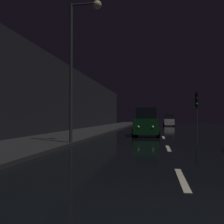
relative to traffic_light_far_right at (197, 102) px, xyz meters
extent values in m
cube|color=black|center=(-4.71, -5.25, -3.45)|extent=(26.42, 84.00, 0.02)
cube|color=#28282B|center=(-11.72, -5.25, -3.36)|extent=(4.40, 84.00, 0.15)
cube|color=black|center=(-14.32, -8.75, -0.04)|extent=(0.80, 63.00, 6.79)
cube|color=beige|center=(-4.71, -26.75, -3.43)|extent=(0.16, 2.20, 0.01)
cube|color=beige|center=(-4.71, -20.97, -3.43)|extent=(0.16, 2.20, 0.01)
cube|color=beige|center=(-4.71, -14.66, -3.43)|extent=(0.16, 2.20, 0.01)
cylinder|color=#38383A|center=(0.00, 0.02, -2.01)|extent=(0.12, 0.12, 2.85)
cube|color=black|center=(0.00, 0.02, 0.36)|extent=(0.35, 0.38, 1.90)
sphere|color=black|center=(0.02, -0.16, 0.99)|extent=(0.22, 0.22, 0.22)
sphere|color=black|center=(0.02, -0.16, 0.36)|extent=(0.22, 0.22, 0.22)
sphere|color=#19D84C|center=(0.02, -0.16, -0.27)|extent=(0.22, 0.22, 0.22)
cylinder|color=#2D2D30|center=(-9.62, -20.57, 0.26)|extent=(0.16, 0.16, 7.40)
cylinder|color=#2D2D30|center=(-8.92, -20.57, 3.91)|extent=(1.40, 0.10, 0.10)
sphere|color=beige|center=(-8.22, -20.57, 3.81)|extent=(0.44, 0.44, 0.44)
cube|color=#0F3819|center=(-5.96, -13.26, -2.66)|extent=(1.82, 4.26, 1.11)
cube|color=black|center=(-5.96, -13.11, -1.67)|extent=(1.55, 2.13, 0.85)
cylinder|color=black|center=(-5.07, -14.75, -3.12)|extent=(0.22, 0.65, 0.65)
cylinder|color=black|center=(-6.86, -14.75, -3.12)|extent=(0.22, 0.65, 0.65)
cylinder|color=black|center=(-5.07, -11.77, -3.12)|extent=(0.22, 0.65, 0.65)
cylinder|color=black|center=(-6.86, -11.77, -3.12)|extent=(0.22, 0.65, 0.65)
sphere|color=white|center=(-5.46, -15.35, -2.66)|extent=(0.18, 0.18, 0.18)
sphere|color=white|center=(-6.46, -15.35, -2.66)|extent=(0.18, 0.18, 0.18)
sphere|color=red|center=(-5.46, -11.18, -2.66)|extent=(0.18, 0.18, 0.18)
sphere|color=red|center=(-6.46, -11.18, -2.66)|extent=(0.18, 0.18, 0.18)
cube|color=silver|center=(-2.94, 10.18, -2.75)|extent=(1.60, 3.74, 0.98)
cube|color=black|center=(-2.94, 10.05, -1.89)|extent=(1.36, 1.87, 0.75)
cylinder|color=black|center=(-3.72, 11.49, -3.15)|extent=(0.20, 0.57, 0.57)
cylinder|color=black|center=(-2.15, 11.49, -3.15)|extent=(0.20, 0.57, 0.57)
cylinder|color=black|center=(-3.72, 8.87, -3.15)|extent=(0.20, 0.57, 0.57)
cylinder|color=black|center=(-2.15, 8.87, -3.15)|extent=(0.20, 0.57, 0.57)
sphere|color=slate|center=(-3.38, 12.01, -2.75)|extent=(0.16, 0.16, 0.16)
sphere|color=slate|center=(-2.50, 12.01, -2.75)|extent=(0.16, 0.16, 0.16)
sphere|color=red|center=(-3.38, 8.35, -2.75)|extent=(0.16, 0.16, 0.16)
sphere|color=red|center=(-2.50, 8.35, -2.75)|extent=(0.16, 0.16, 0.16)
camera|label=1|loc=(-5.34, -32.72, -1.99)|focal=39.30mm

